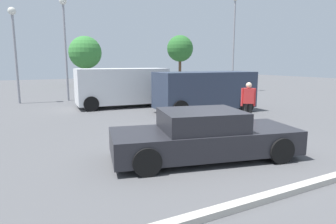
# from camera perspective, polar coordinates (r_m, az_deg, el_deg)

# --- Properties ---
(ground_plane) EXTENTS (80.00, 80.00, 0.00)m
(ground_plane) POSITION_cam_1_polar(r_m,az_deg,el_deg) (8.02, 8.46, -8.09)
(ground_plane) COLOR #515154
(sedan_foreground) EXTENTS (4.97, 2.80, 1.25)m
(sedan_foreground) POSITION_cam_1_polar(r_m,az_deg,el_deg) (7.51, 7.00, -4.68)
(sedan_foreground) COLOR #232328
(sedan_foreground) RESTS_ON ground_plane
(dog) EXTENTS (0.67, 0.33, 0.41)m
(dog) POSITION_cam_1_polar(r_m,az_deg,el_deg) (10.45, 7.50, -2.44)
(dog) COLOR beige
(dog) RESTS_ON ground_plane
(van_white) EXTENTS (5.02, 2.59, 2.10)m
(van_white) POSITION_cam_1_polar(r_m,az_deg,el_deg) (16.39, -8.98, 5.01)
(van_white) COLOR white
(van_white) RESTS_ON ground_plane
(suv_dark) EXTENTS (4.95, 2.39, 1.98)m
(suv_dark) POSITION_cam_1_polar(r_m,az_deg,el_deg) (14.45, 7.14, 4.22)
(suv_dark) COLOR #2D384C
(suv_dark) RESTS_ON ground_plane
(pedestrian) EXTENTS (0.50, 0.42, 1.67)m
(pedestrian) POSITION_cam_1_polar(r_m,az_deg,el_deg) (11.86, 15.37, 2.35)
(pedestrian) COLOR black
(pedestrian) RESTS_ON ground_plane
(parking_curb) EXTENTS (7.24, 0.20, 0.12)m
(parking_curb) POSITION_cam_1_polar(r_m,az_deg,el_deg) (6.21, 23.49, -13.61)
(parking_curb) COLOR #B7B2A8
(parking_curb) RESTS_ON ground_plane
(light_post_near) EXTENTS (0.44, 0.44, 7.71)m
(light_post_near) POSITION_cam_1_polar(r_m,az_deg,el_deg) (25.19, 12.77, 15.48)
(light_post_near) COLOR gray
(light_post_near) RESTS_ON ground_plane
(light_post_mid) EXTENTS (0.44, 0.44, 6.34)m
(light_post_mid) POSITION_cam_1_polar(r_m,az_deg,el_deg) (19.86, -19.52, 14.54)
(light_post_mid) COLOR gray
(light_post_mid) RESTS_ON ground_plane
(light_post_far) EXTENTS (0.44, 0.44, 5.54)m
(light_post_far) POSITION_cam_1_polar(r_m,az_deg,el_deg) (19.56, -27.80, 12.68)
(light_post_far) COLOR gray
(light_post_far) RESTS_ON ground_plane
(tree_back_left) EXTENTS (3.43, 3.43, 5.19)m
(tree_back_left) POSITION_cam_1_polar(r_m,az_deg,el_deg) (32.81, -15.85, 11.06)
(tree_back_left) COLOR brown
(tree_back_left) RESTS_ON ground_plane
(tree_back_center) EXTENTS (2.92, 2.92, 5.44)m
(tree_back_center) POSITION_cam_1_polar(r_m,az_deg,el_deg) (33.58, 2.36, 12.22)
(tree_back_center) COLOR brown
(tree_back_center) RESTS_ON ground_plane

